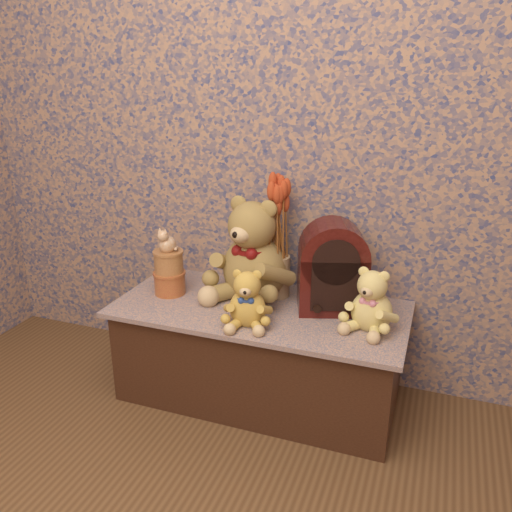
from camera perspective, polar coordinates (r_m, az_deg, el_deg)
The scene contains 10 objects.
display_shelf at distance 2.28m, azimuth 0.44°, elevation -10.33°, with size 1.20×0.57×0.42m, color #3A4C77.
teddy_large at distance 2.21m, azimuth -0.13°, elevation 1.30°, with size 0.37×0.44×0.47m, color olive, non-canonical shape.
teddy_medium at distance 2.00m, azimuth -0.93°, elevation -4.22°, with size 0.19×0.23×0.24m, color #BA8C34, non-canonical shape.
teddy_small at distance 2.01m, azimuth 12.57°, elevation -4.30°, with size 0.20×0.24×0.26m, color #D2BA64, non-canonical shape.
cathedral_radio at distance 2.12m, azimuth 8.32°, elevation -1.09°, with size 0.27×0.19×0.37m, color #3B0E0A, non-canonical shape.
ceramic_vase at distance 2.26m, azimuth 2.32°, elevation -2.18°, with size 0.11×0.11×0.18m, color tan.
dried_stalks at distance 2.16m, azimuth 2.42°, elevation 5.25°, with size 0.22×0.22×0.42m, color #BC401E, non-canonical shape.
biscuit_tin_lower at distance 2.32m, azimuth -9.34°, elevation -2.90°, with size 0.13×0.13×0.10m, color #CF8A3C.
biscuit_tin_upper at distance 2.29m, azimuth -9.47°, elevation -0.66°, with size 0.12×0.12×0.10m, color #DCAC60.
cat_figurine at distance 2.26m, azimuth -9.62°, elevation 1.83°, with size 0.08×0.09×0.11m, color silver, non-canonical shape.
Camera 1 is at (0.66, -0.64, 1.35)m, focal length 36.83 mm.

